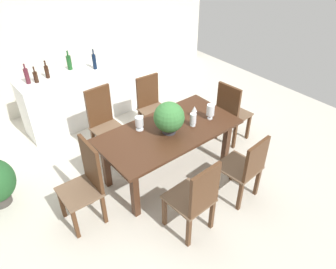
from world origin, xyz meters
TOP-DOWN VIEW (x-y plane):
  - ground_plane at (0.00, 0.00)m, footprint 7.04×7.04m
  - back_wall at (0.00, 2.60)m, footprint 6.40×0.10m
  - dining_table at (0.00, -0.26)m, footprint 1.83×0.93m
  - chair_far_left at (-0.41, 0.70)m, footprint 0.43×0.45m
  - chair_far_right at (0.42, 0.69)m, footprint 0.44×0.45m
  - chair_near_left at (-0.41, -1.22)m, footprint 0.47×0.49m
  - chair_foot_end at (1.20, -0.27)m, footprint 0.47×0.46m
  - chair_head_end at (-1.20, -0.27)m, footprint 0.44×0.47m
  - chair_near_right at (0.42, -1.22)m, footprint 0.48×0.50m
  - flower_centerpiece at (-0.03, -0.30)m, footprint 0.39×0.39m
  - crystal_vase_left at (0.60, -0.41)m, footprint 0.11×0.11m
  - crystal_vase_center_near at (-0.28, -0.02)m, footprint 0.11×0.11m
  - crystal_vase_right at (0.30, -0.39)m, footprint 0.08×0.08m
  - wine_glass at (0.48, -0.23)m, footprint 0.07×0.07m
  - kitchen_counter at (-0.26, 1.73)m, footprint 1.91×0.52m
  - wine_bottle_amber at (-1.02, 1.77)m, footprint 0.07×0.07m
  - wine_bottle_green at (0.00, 1.60)m, footprint 0.06×0.06m
  - wine_bottle_clear at (-0.91, 1.72)m, footprint 0.06×0.06m
  - wine_bottle_tall at (-0.72, 1.77)m, footprint 0.06×0.06m
  - wine_bottle_dark at (-0.32, 1.84)m, footprint 0.08×0.08m

SIDE VIEW (x-z plane):
  - ground_plane at x=0.00m, z-range 0.00..0.00m
  - kitchen_counter at x=-0.26m, z-range 0.00..0.93m
  - chair_near_right at x=0.42m, z-range 0.05..0.99m
  - chair_far_right at x=0.42m, z-range 0.05..1.02m
  - chair_foot_end at x=1.20m, z-range 0.05..1.05m
  - chair_near_left at x=-0.41m, z-range 0.05..1.06m
  - chair_far_left at x=-0.41m, z-range 0.04..1.09m
  - chair_head_end at x=-1.20m, z-range 0.05..1.11m
  - dining_table at x=0.00m, z-range 0.27..1.00m
  - crystal_vase_right at x=0.30m, z-range 0.75..0.93m
  - wine_glass at x=0.48m, z-range 0.77..0.92m
  - crystal_vase_center_near at x=-0.28m, z-range 0.76..0.94m
  - crystal_vase_left at x=0.60m, z-range 0.76..0.97m
  - flower_centerpiece at x=-0.03m, z-range 0.74..1.16m
  - wine_bottle_clear at x=-0.91m, z-range 0.89..1.14m
  - wine_bottle_tall at x=-0.72m, z-range 0.89..1.17m
  - wine_bottle_dark at x=-0.32m, z-range 0.89..1.20m
  - wine_bottle_amber at x=-1.02m, z-range 0.90..1.20m
  - wine_bottle_green at x=0.00m, z-range 0.89..1.22m
  - back_wall at x=0.00m, z-range 0.00..2.60m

